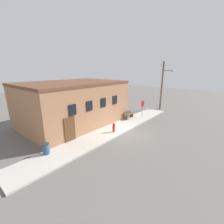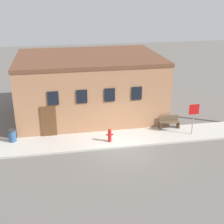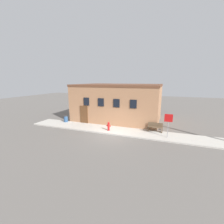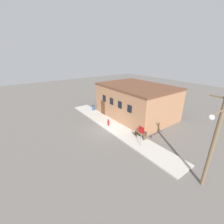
{
  "view_description": "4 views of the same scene",
  "coord_description": "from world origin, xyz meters",
  "px_view_note": "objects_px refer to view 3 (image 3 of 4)",
  "views": [
    {
      "loc": [
        -10.98,
        -7.67,
        5.93
      ],
      "look_at": [
        -0.36,
        1.23,
        1.99
      ],
      "focal_mm": 24.0,
      "sensor_mm": 36.0,
      "label": 1
    },
    {
      "loc": [
        -3.77,
        -16.86,
        9.23
      ],
      "look_at": [
        -0.36,
        1.23,
        1.99
      ],
      "focal_mm": 50.0,
      "sensor_mm": 36.0,
      "label": 2
    },
    {
      "loc": [
        4.8,
        -12.76,
        5.14
      ],
      "look_at": [
        -0.36,
        1.23,
        1.99
      ],
      "focal_mm": 24.0,
      "sensor_mm": 36.0,
      "label": 3
    },
    {
      "loc": [
        13.91,
        -9.06,
        8.92
      ],
      "look_at": [
        -0.36,
        1.23,
        1.99
      ],
      "focal_mm": 24.0,
      "sensor_mm": 36.0,
      "label": 4
    }
  ],
  "objects_px": {
    "fire_hydrant": "(109,126)",
    "stop_sign": "(168,121)",
    "trash_bin": "(66,119)",
    "bench": "(155,127)"
  },
  "relations": [
    {
      "from": "fire_hydrant",
      "to": "stop_sign",
      "type": "height_order",
      "value": "stop_sign"
    },
    {
      "from": "fire_hydrant",
      "to": "stop_sign",
      "type": "xyz_separation_m",
      "value": [
        5.65,
        0.06,
        1.05
      ]
    },
    {
      "from": "fire_hydrant",
      "to": "trash_bin",
      "type": "height_order",
      "value": "fire_hydrant"
    },
    {
      "from": "fire_hydrant",
      "to": "trash_bin",
      "type": "distance_m",
      "value": 6.25
    },
    {
      "from": "stop_sign",
      "to": "trash_bin",
      "type": "height_order",
      "value": "stop_sign"
    },
    {
      "from": "bench",
      "to": "trash_bin",
      "type": "relative_size",
      "value": 1.79
    },
    {
      "from": "stop_sign",
      "to": "fire_hydrant",
      "type": "bearing_deg",
      "value": -179.39
    },
    {
      "from": "stop_sign",
      "to": "trash_bin",
      "type": "xyz_separation_m",
      "value": [
        -11.78,
        1.13,
        -1.1
      ]
    },
    {
      "from": "stop_sign",
      "to": "bench",
      "type": "bearing_deg",
      "value": 132.3
    },
    {
      "from": "stop_sign",
      "to": "trash_bin",
      "type": "distance_m",
      "value": 11.88
    }
  ]
}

